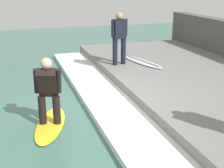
% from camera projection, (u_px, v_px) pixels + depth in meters
% --- Properties ---
extents(ground_plane, '(28.00, 28.00, 0.00)m').
position_uv_depth(ground_plane, '(88.00, 116.00, 7.08)').
color(ground_plane, '#426B60').
extents(concrete_ledge, '(4.40, 12.31, 0.36)m').
position_uv_depth(concrete_ledge, '(215.00, 93.00, 8.00)').
color(concrete_ledge, slate).
rests_on(concrete_ledge, ground_plane).
extents(wave_foam_crest, '(1.12, 11.69, 0.14)m').
position_uv_depth(wave_foam_crest, '(113.00, 109.00, 7.24)').
color(wave_foam_crest, white).
rests_on(wave_foam_crest, ground_plane).
extents(surfboard_riding, '(1.07, 1.92, 0.06)m').
position_uv_depth(surfboard_riding, '(50.00, 124.00, 6.59)').
color(surfboard_riding, yellow).
rests_on(surfboard_riding, ground_plane).
extents(surfer_riding, '(0.54, 0.56, 1.41)m').
position_uv_depth(surfer_riding, '(48.00, 88.00, 6.33)').
color(surfer_riding, black).
rests_on(surfer_riding, surfboard_riding).
extents(surfer_waiting_far, '(0.55, 0.28, 1.64)m').
position_uv_depth(surfer_waiting_far, '(119.00, 36.00, 9.70)').
color(surfer_waiting_far, black).
rests_on(surfer_waiting_far, concrete_ledge).
extents(surfboard_waiting_far, '(0.91, 2.07, 0.07)m').
position_uv_depth(surfboard_waiting_far, '(142.00, 62.00, 10.21)').
color(surfboard_waiting_far, silver).
rests_on(surfboard_waiting_far, concrete_ledge).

